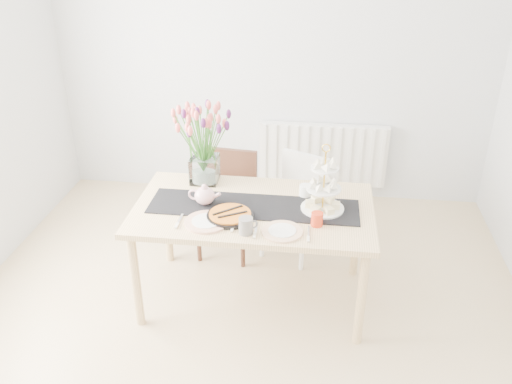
# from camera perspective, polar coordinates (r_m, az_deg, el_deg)

# --- Properties ---
(room_shell) EXTENTS (4.50, 4.50, 4.50)m
(room_shell) POSITION_cam_1_polar(r_m,az_deg,el_deg) (2.88, -2.75, 2.54)
(room_shell) COLOR tan
(room_shell) RESTS_ON ground
(radiator) EXTENTS (1.20, 0.08, 0.60)m
(radiator) POSITION_cam_1_polar(r_m,az_deg,el_deg) (5.18, 7.03, 3.96)
(radiator) COLOR white
(radiator) RESTS_ON room_shell
(dining_table) EXTENTS (1.60, 0.90, 0.75)m
(dining_table) POSITION_cam_1_polar(r_m,az_deg,el_deg) (3.66, -0.26, -2.63)
(dining_table) COLOR tan
(dining_table) RESTS_ON ground
(chair_brown) EXTENTS (0.45, 0.45, 0.84)m
(chair_brown) POSITION_cam_1_polar(r_m,az_deg,el_deg) (4.34, -2.89, -0.32)
(chair_brown) COLOR #381D14
(chair_brown) RESTS_ON ground
(chair_white) EXTENTS (0.53, 0.53, 0.81)m
(chair_white) POSITION_cam_1_polar(r_m,az_deg,el_deg) (4.33, 4.45, -0.63)
(chair_white) COLOR white
(chair_white) RESTS_ON ground
(table_runner) EXTENTS (1.40, 0.35, 0.01)m
(table_runner) POSITION_cam_1_polar(r_m,az_deg,el_deg) (3.62, -0.26, -1.53)
(table_runner) COLOR black
(table_runner) RESTS_ON dining_table
(tulip_vase) EXTENTS (0.70, 0.70, 0.61)m
(tulip_vase) POSITION_cam_1_polar(r_m,az_deg,el_deg) (3.82, -5.62, 6.37)
(tulip_vase) COLOR silver
(tulip_vase) RESTS_ON dining_table
(cake_stand) EXTENTS (0.29, 0.29, 0.42)m
(cake_stand) POSITION_cam_1_polar(r_m,az_deg,el_deg) (3.55, 7.09, -0.20)
(cake_stand) COLOR gold
(cake_stand) RESTS_ON dining_table
(teapot) EXTENTS (0.23, 0.20, 0.14)m
(teapot) POSITION_cam_1_polar(r_m,az_deg,el_deg) (3.63, -5.43, -0.40)
(teapot) COLOR silver
(teapot) RESTS_ON dining_table
(cream_jug) EXTENTS (0.09, 0.09, 0.08)m
(cream_jug) POSITION_cam_1_polar(r_m,az_deg,el_deg) (3.75, 5.21, 0.12)
(cream_jug) COLOR white
(cream_jug) RESTS_ON dining_table
(tart_tin) EXTENTS (0.30, 0.30, 0.04)m
(tart_tin) POSITION_cam_1_polar(r_m,az_deg,el_deg) (3.49, -2.75, -2.50)
(tart_tin) COLOR black
(tart_tin) RESTS_ON dining_table
(mug_grey) EXTENTS (0.12, 0.12, 0.11)m
(mug_grey) POSITION_cam_1_polar(r_m,az_deg,el_deg) (3.31, -1.08, -3.57)
(mug_grey) COLOR slate
(mug_grey) RESTS_ON dining_table
(mug_orange) EXTENTS (0.10, 0.10, 0.09)m
(mug_orange) POSITION_cam_1_polar(r_m,az_deg,el_deg) (3.41, 6.44, -2.86)
(mug_orange) COLOR red
(mug_orange) RESTS_ON dining_table
(plate_left) EXTENTS (0.29, 0.29, 0.01)m
(plate_left) POSITION_cam_1_polar(r_m,az_deg,el_deg) (3.45, -5.22, -3.15)
(plate_left) COLOR white
(plate_left) RESTS_ON dining_table
(plate_right) EXTENTS (0.26, 0.26, 0.01)m
(plate_right) POSITION_cam_1_polar(r_m,az_deg,el_deg) (3.34, 2.77, -4.17)
(plate_right) COLOR white
(plate_right) RESTS_ON dining_table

